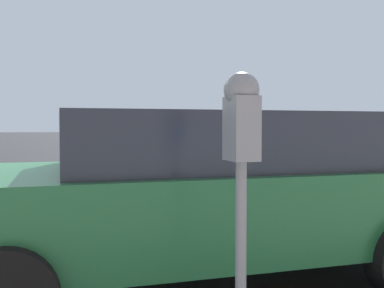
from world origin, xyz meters
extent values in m
plane|color=#2B2B2D|center=(0.00, 0.00, 0.00)|extent=(220.00, 220.00, 0.00)
cylinder|color=gray|center=(-2.59, -0.83, 0.65)|extent=(0.06, 0.06, 1.01)
cube|color=gray|center=(-2.59, -0.83, 1.32)|extent=(0.20, 0.14, 0.34)
sphere|color=gray|center=(-2.59, -0.83, 1.53)|extent=(0.19, 0.19, 0.19)
cube|color=#19389E|center=(-2.49, -0.83, 1.28)|extent=(0.01, 0.11, 0.12)
cube|color=black|center=(-2.49, -0.83, 1.40)|extent=(0.01, 0.10, 0.08)
cube|color=#1E5B33|center=(-1.04, -1.02, 0.65)|extent=(1.94, 4.64, 0.66)
cube|color=#232833|center=(-1.04, -1.20, 1.21)|extent=(1.70, 2.60, 0.47)
cylinder|color=black|center=(-0.09, 0.42, 0.32)|extent=(0.22, 0.64, 0.64)
cylinder|color=black|center=(-0.08, -2.45, 0.32)|extent=(0.22, 0.64, 0.64)
camera|label=1|loc=(-4.79, 0.10, 1.33)|focal=42.00mm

